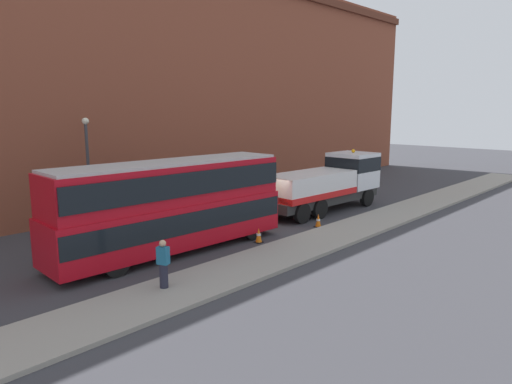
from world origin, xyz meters
name	(u,v)px	position (x,y,z in m)	size (l,w,h in m)	color
ground_plane	(262,225)	(0.00, 0.00, 0.00)	(120.00, 120.00, 0.00)	#38383D
near_kerb	(326,239)	(0.00, -4.20, 0.07)	(60.00, 2.80, 0.15)	gray
building_facade	(163,80)	(0.00, 8.58, 8.07)	(60.00, 1.50, 16.00)	brown
recovery_tow_truck	(327,182)	(5.69, -0.33, 1.76)	(10.19, 3.00, 3.67)	#2D2D2D
double_decker_bus	(172,203)	(-6.21, -0.31, 2.23)	(11.12, 2.99, 4.06)	#B70C19
pedestrian_onlooker	(163,264)	(-9.17, -3.77, 0.99)	(0.39, 0.47, 1.71)	#232333
traffic_cone_near_bus	(259,236)	(-2.53, -2.09, 0.34)	(0.36, 0.36, 0.72)	orange
traffic_cone_midway	(318,221)	(1.82, -2.44, 0.34)	(0.36, 0.36, 0.72)	orange
street_lamp	(88,163)	(-6.55, 6.39, 3.47)	(0.36, 0.36, 5.83)	#38383D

